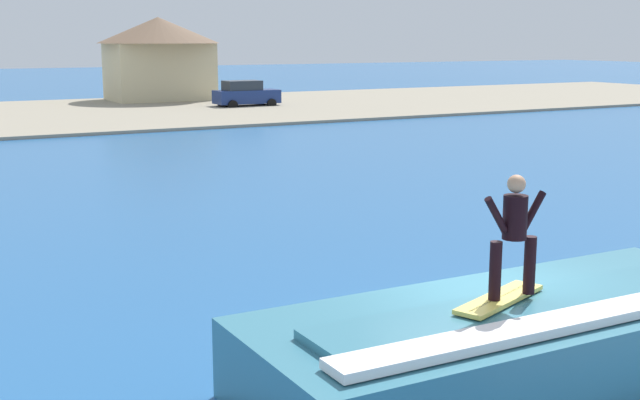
% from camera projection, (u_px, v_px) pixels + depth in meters
% --- Properties ---
extents(ground_plane, '(260.00, 260.00, 0.00)m').
position_uv_depth(ground_plane, '(472.00, 351.00, 12.72)').
color(ground_plane, '#245C97').
extents(wave_crest, '(7.84, 3.00, 1.23)m').
position_uv_depth(wave_crest, '(521.00, 341.00, 11.52)').
color(wave_crest, teal).
rests_on(wave_crest, ground_plane).
extents(surfboard, '(1.77, 1.02, 0.06)m').
position_uv_depth(surfboard, '(499.00, 299.00, 11.13)').
color(surfboard, '#EAD159').
rests_on(surfboard, wave_crest).
extents(surfer, '(1.01, 0.32, 1.64)m').
position_uv_depth(surfer, '(514.00, 230.00, 10.97)').
color(surfer, black).
rests_on(surfer, surfboard).
extents(shoreline_bank, '(120.00, 23.49, 0.16)m').
position_uv_depth(shoreline_bank, '(12.00, 116.00, 50.01)').
color(shoreline_bank, gray).
rests_on(shoreline_bank, ground_plane).
extents(car_far_shore, '(4.38, 2.08, 1.86)m').
position_uv_depth(car_far_shore, '(246.00, 94.00, 56.81)').
color(car_far_shore, navy).
rests_on(car_far_shore, ground_plane).
extents(house_gabled_white, '(8.91, 8.91, 6.19)m').
position_uv_depth(house_gabled_white, '(159.00, 52.00, 61.63)').
color(house_gabled_white, beige).
rests_on(house_gabled_white, ground_plane).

